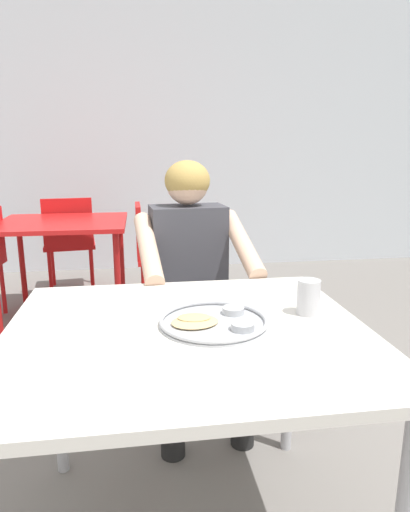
{
  "coord_description": "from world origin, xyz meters",
  "views": [
    {
      "loc": [
        -0.15,
        -1.22,
        1.23
      ],
      "look_at": [
        0.06,
        0.21,
        0.89
      ],
      "focal_mm": 31.14,
      "sensor_mm": 36.0,
      "label": 1
    }
  ],
  "objects_px": {
    "thali_tray": "(214,321)",
    "chair_foreground": "(184,297)",
    "chair_red_right": "(155,250)",
    "table_foreground": "(188,353)",
    "drinking_cup": "(309,296)",
    "chair_red_far": "(69,238)",
    "table_background_red": "(63,233)",
    "diner_foreground": "(192,269)"
  },
  "relations": [
    {
      "from": "table_foreground",
      "to": "chair_red_far",
      "type": "distance_m",
      "value": 2.82
    },
    {
      "from": "chair_foreground",
      "to": "diner_foreground",
      "type": "relative_size",
      "value": 0.73
    },
    {
      "from": "thali_tray",
      "to": "chair_foreground",
      "type": "relative_size",
      "value": 0.36
    },
    {
      "from": "thali_tray",
      "to": "chair_red_right",
      "type": "bearing_deg",
      "value": 92.56
    },
    {
      "from": "chair_foreground",
      "to": "table_background_red",
      "type": "xyz_separation_m",
      "value": [
        -0.77,
        1.17,
        0.14
      ]
    },
    {
      "from": "drinking_cup",
      "to": "table_foreground",
      "type": "bearing_deg",
      "value": -170.79
    },
    {
      "from": "table_background_red",
      "to": "chair_red_right",
      "type": "bearing_deg",
      "value": 3.94
    },
    {
      "from": "chair_red_far",
      "to": "chair_foreground",
      "type": "bearing_deg",
      "value": -64.87
    },
    {
      "from": "table_background_red",
      "to": "chair_foreground",
      "type": "bearing_deg",
      "value": -56.58
    },
    {
      "from": "table_foreground",
      "to": "drinking_cup",
      "type": "relative_size",
      "value": 9.44
    },
    {
      "from": "diner_foreground",
      "to": "chair_red_right",
      "type": "relative_size",
      "value": 1.42
    },
    {
      "from": "drinking_cup",
      "to": "chair_foreground",
      "type": "relative_size",
      "value": 0.13
    },
    {
      "from": "thali_tray",
      "to": "drinking_cup",
      "type": "distance_m",
      "value": 0.31
    },
    {
      "from": "chair_foreground",
      "to": "chair_red_right",
      "type": "bearing_deg",
      "value": 94.84
    },
    {
      "from": "table_background_red",
      "to": "chair_red_far",
      "type": "distance_m",
      "value": 0.6
    },
    {
      "from": "drinking_cup",
      "to": "chair_foreground",
      "type": "height_order",
      "value": "chair_foreground"
    },
    {
      "from": "thali_tray",
      "to": "chair_foreground",
      "type": "bearing_deg",
      "value": 89.62
    },
    {
      "from": "chair_red_right",
      "to": "chair_red_far",
      "type": "distance_m",
      "value": 0.89
    },
    {
      "from": "chair_red_far",
      "to": "chair_red_right",
      "type": "bearing_deg",
      "value": -36.61
    },
    {
      "from": "table_background_red",
      "to": "chair_red_right",
      "type": "distance_m",
      "value": 0.69
    },
    {
      "from": "thali_tray",
      "to": "table_background_red",
      "type": "height_order",
      "value": "thali_tray"
    },
    {
      "from": "chair_red_right",
      "to": "table_foreground",
      "type": "bearing_deg",
      "value": -89.55
    },
    {
      "from": "chair_foreground",
      "to": "chair_red_far",
      "type": "bearing_deg",
      "value": 115.13
    },
    {
      "from": "chair_foreground",
      "to": "chair_red_right",
      "type": "distance_m",
      "value": 1.22
    },
    {
      "from": "table_background_red",
      "to": "chair_red_right",
      "type": "xyz_separation_m",
      "value": [
        0.67,
        0.05,
        -0.16
      ]
    },
    {
      "from": "table_foreground",
      "to": "thali_tray",
      "type": "distance_m",
      "value": 0.12
    },
    {
      "from": "thali_tray",
      "to": "drinking_cup",
      "type": "xyz_separation_m",
      "value": [
        0.3,
        0.04,
        0.05
      ]
    },
    {
      "from": "diner_foreground",
      "to": "drinking_cup",
      "type": "bearing_deg",
      "value": -67.67
    },
    {
      "from": "chair_red_far",
      "to": "diner_foreground",
      "type": "bearing_deg",
      "value": -67.02
    },
    {
      "from": "thali_tray",
      "to": "drinking_cup",
      "type": "height_order",
      "value": "drinking_cup"
    },
    {
      "from": "table_foreground",
      "to": "chair_red_right",
      "type": "bearing_deg",
      "value": 90.45
    },
    {
      "from": "thali_tray",
      "to": "chair_red_right",
      "type": "distance_m",
      "value": 2.18
    },
    {
      "from": "chair_foreground",
      "to": "chair_red_far",
      "type": "distance_m",
      "value": 1.93
    },
    {
      "from": "table_background_red",
      "to": "chair_red_far",
      "type": "height_order",
      "value": "chair_red_far"
    },
    {
      "from": "table_foreground",
      "to": "chair_red_right",
      "type": "xyz_separation_m",
      "value": [
        -0.02,
        2.18,
        -0.18
      ]
    },
    {
      "from": "table_foreground",
      "to": "chair_foreground",
      "type": "height_order",
      "value": "chair_foreground"
    },
    {
      "from": "table_background_red",
      "to": "drinking_cup",
      "type": "bearing_deg",
      "value": -62.77
    },
    {
      "from": "thali_tray",
      "to": "diner_foreground",
      "type": "relative_size",
      "value": 0.27
    },
    {
      "from": "chair_red_right",
      "to": "drinking_cup",
      "type": "bearing_deg",
      "value": -79.35
    },
    {
      "from": "drinking_cup",
      "to": "diner_foreground",
      "type": "xyz_separation_m",
      "value": [
        -0.28,
        0.68,
        -0.09
      ]
    },
    {
      "from": "drinking_cup",
      "to": "table_background_red",
      "type": "distance_m",
      "value": 2.34
    },
    {
      "from": "chair_red_right",
      "to": "diner_foreground",
      "type": "bearing_deg",
      "value": -85.29
    }
  ]
}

